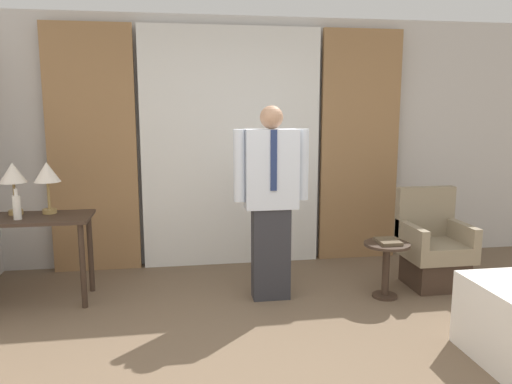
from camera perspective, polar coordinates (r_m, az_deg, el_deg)
The scene contains 12 objects.
wall_back at distance 5.57m, azimuth -2.96°, elevation 5.69°, with size 10.00×0.06×2.70m.
curtain_sheer_center at distance 5.45m, azimuth -2.80°, elevation 4.97°, with size 1.93×0.06×2.58m.
curtain_drape_left at distance 5.48m, azimuth -18.19°, elevation 4.53°, with size 0.90×0.06×2.58m.
curtain_drape_right at distance 5.79m, azimuth 11.75°, elevation 5.06°, with size 0.90×0.06×2.58m.
desk at distance 4.84m, azimuth -24.40°, elevation -4.20°, with size 1.05×0.53×0.79m.
table_lamp_left at distance 4.92m, azimuth -26.03°, elevation 1.71°, with size 0.23×0.23×0.47m.
table_lamp_right at distance 4.84m, azimuth -22.77°, elevation 1.83°, with size 0.23×0.23×0.47m.
bottle_near_edge at distance 4.73m, azimuth -25.66°, elevation -1.54°, with size 0.07×0.07×0.27m.
person at distance 4.45m, azimuth 1.74°, elevation -0.51°, with size 0.68×0.22×1.75m.
armchair at distance 5.22m, azimuth 19.58°, elevation -6.31°, with size 0.60×0.58×0.95m.
side_table at distance 4.76m, azimuth 14.66°, elevation -7.58°, with size 0.41×0.41×0.52m.
book at distance 4.71m, azimuth 14.83°, elevation -5.48°, with size 0.19×0.25×0.03m.
Camera 1 is at (-0.60, -2.79, 1.74)m, focal length 35.00 mm.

